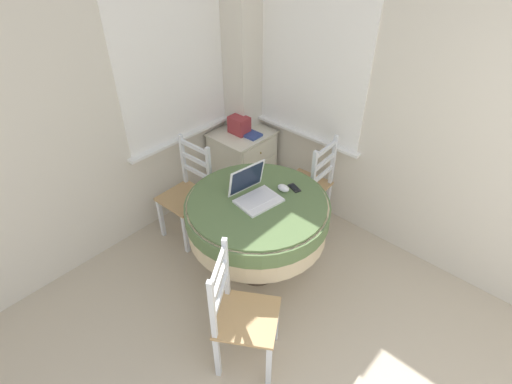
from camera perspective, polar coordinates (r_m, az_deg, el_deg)
corner_room_shell at (r=2.81m, az=4.25°, el=9.12°), size 4.29×5.19×2.55m
round_dining_table at (r=3.06m, az=0.19°, el=-3.34°), size 1.10×1.10×0.75m
laptop at (r=2.96m, az=-0.24°, el=-0.12°), size 0.35×0.33×0.25m
computer_mouse at (r=3.06m, az=3.93°, el=0.56°), size 0.07×0.10×0.05m
cell_phone at (r=3.11m, az=5.51°, el=0.59°), size 0.09×0.13×0.01m
dining_chair_near_back_window at (r=3.60m, az=-9.65°, el=-0.30°), size 0.40×0.40×0.93m
dining_chair_near_right_window at (r=3.69m, az=7.62°, el=0.94°), size 0.41×0.41×0.93m
dining_chair_camera_near at (r=2.65m, az=-2.25°, el=-17.19°), size 0.53×0.53×0.93m
corner_cabinet at (r=4.16m, az=-1.89°, el=4.27°), size 0.56×0.51×0.69m
storage_box at (r=3.95m, az=-2.41°, el=9.55°), size 0.15×0.19×0.17m
book_on_cabinet at (r=3.93m, az=-0.86°, el=8.28°), size 0.14×0.22×0.02m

